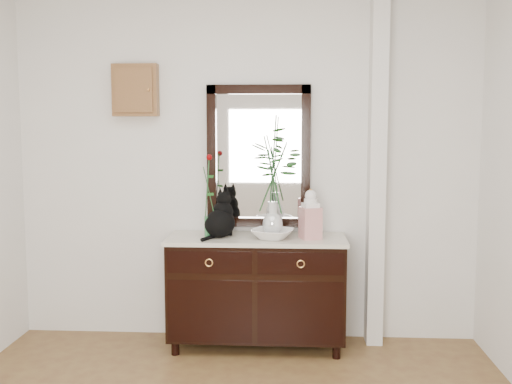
# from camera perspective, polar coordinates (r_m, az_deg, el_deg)

# --- Properties ---
(wall_back) EXTENTS (3.60, 0.04, 2.70)m
(wall_back) POSITION_cam_1_polar(r_m,az_deg,el_deg) (4.67, -0.97, 2.31)
(wall_back) COLOR silver
(wall_back) RESTS_ON ground
(pilaster) EXTENTS (0.12, 0.20, 2.70)m
(pilaster) POSITION_cam_1_polar(r_m,az_deg,el_deg) (4.62, 11.41, 2.14)
(pilaster) COLOR silver
(pilaster) RESTS_ON ground
(sideboard) EXTENTS (1.33, 0.52, 0.82)m
(sideboard) POSITION_cam_1_polar(r_m,az_deg,el_deg) (4.57, 0.07, -8.95)
(sideboard) COLOR black
(sideboard) RESTS_ON ground
(wall_mirror) EXTENTS (0.80, 0.06, 1.10)m
(wall_mirror) POSITION_cam_1_polar(r_m,az_deg,el_deg) (4.65, 0.24, 3.40)
(wall_mirror) COLOR black
(wall_mirror) RESTS_ON wall_back
(key_cabinet) EXTENTS (0.35, 0.10, 0.40)m
(key_cabinet) POSITION_cam_1_polar(r_m,az_deg,el_deg) (4.77, -11.40, 9.48)
(key_cabinet) COLOR brown
(key_cabinet) RESTS_ON wall_back
(cat) EXTENTS (0.34, 0.37, 0.34)m
(cat) POSITION_cam_1_polar(r_m,az_deg,el_deg) (4.47, -3.48, -2.13)
(cat) COLOR black
(cat) RESTS_ON sideboard
(lotus_bowl) EXTENTS (0.38, 0.38, 0.07)m
(lotus_bowl) POSITION_cam_1_polar(r_m,az_deg,el_deg) (4.41, 1.59, -4.01)
(lotus_bowl) COLOR white
(lotus_bowl) RESTS_ON sideboard
(vase_branches) EXTENTS (0.56, 0.56, 0.90)m
(vase_branches) POSITION_cam_1_polar(r_m,az_deg,el_deg) (4.35, 1.61, 1.59)
(vase_branches) COLOR silver
(vase_branches) RESTS_ON lotus_bowl
(bud_vase_rose) EXTENTS (0.08, 0.08, 0.63)m
(bud_vase_rose) POSITION_cam_1_polar(r_m,az_deg,el_deg) (4.40, -4.65, -0.36)
(bud_vase_rose) COLOR #2B6A3B
(bud_vase_rose) RESTS_ON sideboard
(ginger_jar) EXTENTS (0.18, 0.18, 0.37)m
(ginger_jar) POSITION_cam_1_polar(r_m,az_deg,el_deg) (4.41, 5.21, -2.07)
(ginger_jar) COLOR white
(ginger_jar) RESTS_ON sideboard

